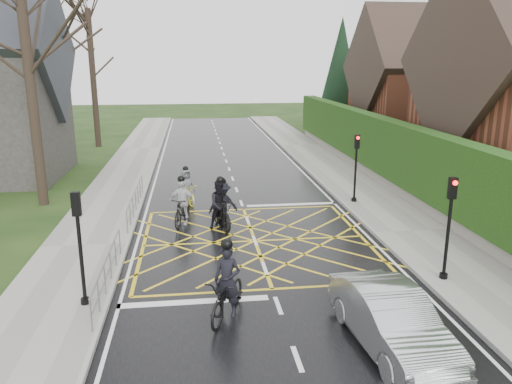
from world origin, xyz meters
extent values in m
plane|color=black|center=(0.00, 0.00, 0.00)|extent=(120.00, 120.00, 0.00)
cube|color=black|center=(0.00, 0.00, 0.01)|extent=(9.00, 80.00, 0.01)
cube|color=gray|center=(6.00, 0.00, 0.07)|extent=(3.00, 80.00, 0.15)
cube|color=gray|center=(-6.00, 0.00, 0.07)|extent=(3.00, 80.00, 0.15)
cube|color=slate|center=(7.75, 6.00, 0.35)|extent=(0.50, 38.00, 0.70)
cube|color=#16330D|center=(7.75, 6.00, 2.10)|extent=(0.90, 38.00, 2.80)
cube|color=brown|center=(14.75, 18.00, 3.00)|extent=(9.00, 8.00, 6.00)
cube|color=#2E221B|center=(14.75, 18.00, 5.90)|extent=(9.80, 8.80, 8.80)
cube|color=brown|center=(17.45, 18.00, 8.50)|extent=(0.70, 0.70, 1.60)
cylinder|color=black|center=(10.75, 26.00, 0.60)|extent=(0.50, 0.50, 1.20)
cone|color=black|center=(10.75, 26.00, 5.00)|extent=(4.60, 4.60, 10.00)
cylinder|color=black|center=(-9.00, 6.00, 5.50)|extent=(0.44, 0.44, 11.00)
cylinder|color=black|center=(-10.00, 14.00, 6.00)|extent=(0.44, 0.44, 12.00)
cylinder|color=black|center=(-9.30, 22.00, 5.00)|extent=(0.44, 0.44, 10.00)
cylinder|color=slate|center=(-4.65, -3.50, 1.00)|extent=(0.05, 5.00, 0.05)
cylinder|color=slate|center=(-4.65, -3.50, 0.55)|extent=(0.04, 5.00, 0.04)
cylinder|color=slate|center=(-4.65, -6.00, 0.50)|extent=(0.04, 0.04, 1.00)
cylinder|color=slate|center=(-4.65, -1.00, 0.50)|extent=(0.04, 0.04, 1.00)
cylinder|color=slate|center=(-4.65, 4.00, 1.00)|extent=(0.05, 6.00, 0.05)
cylinder|color=slate|center=(-4.65, 4.00, 0.55)|extent=(0.04, 6.00, 0.04)
cylinder|color=slate|center=(-4.65, 1.00, 0.50)|extent=(0.04, 0.04, 1.00)
cylinder|color=slate|center=(-4.65, 7.00, 0.50)|extent=(0.04, 0.04, 1.00)
cylinder|color=black|center=(5.10, 4.20, 1.50)|extent=(0.10, 0.10, 3.00)
cylinder|color=black|center=(5.10, 4.20, 0.15)|extent=(0.24, 0.24, 0.30)
cube|color=black|center=(5.10, 4.20, 2.90)|extent=(0.22, 0.16, 0.62)
sphere|color=#FF0C0C|center=(5.10, 4.08, 3.08)|extent=(0.14, 0.14, 0.14)
cylinder|color=black|center=(5.10, -4.20, 1.50)|extent=(0.10, 0.10, 3.00)
cylinder|color=black|center=(5.10, -4.20, 0.15)|extent=(0.24, 0.24, 0.30)
cube|color=black|center=(5.10, -4.20, 2.90)|extent=(0.22, 0.16, 0.62)
sphere|color=#FF0C0C|center=(5.10, -4.32, 3.08)|extent=(0.14, 0.14, 0.14)
cylinder|color=black|center=(-5.10, -4.50, 1.50)|extent=(0.10, 0.10, 3.00)
cylinder|color=black|center=(-5.10, -4.50, 0.15)|extent=(0.24, 0.24, 0.30)
cube|color=black|center=(-5.10, -4.50, 2.90)|extent=(0.22, 0.16, 0.62)
sphere|color=#FF0C0C|center=(-5.10, -4.38, 3.08)|extent=(0.14, 0.14, 0.14)
imported|color=black|center=(-1.38, -5.39, 0.57)|extent=(1.57, 2.27, 1.13)
imported|color=black|center=(-1.38, -5.29, 0.96)|extent=(0.83, 0.71, 1.92)
sphere|color=black|center=(-1.38, -5.29, 1.94)|extent=(0.30, 0.30, 0.30)
imported|color=black|center=(-1.14, 1.52, 0.63)|extent=(1.06, 2.17, 1.26)
imported|color=black|center=(-1.14, 1.62, 0.96)|extent=(1.08, 0.93, 1.93)
sphere|color=black|center=(-1.14, 1.62, 1.95)|extent=(0.30, 0.30, 0.30)
imported|color=black|center=(-1.04, 1.79, 0.53)|extent=(1.12, 2.12, 1.06)
imported|color=black|center=(-1.04, 1.89, 0.90)|extent=(1.28, 0.90, 1.80)
sphere|color=black|center=(-1.04, 1.89, 1.82)|extent=(0.28, 0.28, 0.28)
imported|color=black|center=(-2.64, 2.22, 0.60)|extent=(1.09, 2.08, 1.20)
imported|color=silver|center=(-2.64, 2.32, 0.92)|extent=(1.16, 0.73, 1.84)
sphere|color=black|center=(-2.64, 2.32, 1.86)|extent=(0.29, 0.29, 0.29)
imported|color=yellow|center=(-2.50, 5.25, 0.47)|extent=(1.30, 1.91, 0.95)
imported|color=#515558|center=(-2.50, 5.35, 0.81)|extent=(0.93, 0.79, 1.61)
sphere|color=black|center=(-2.50, 5.35, 1.63)|extent=(0.25, 0.25, 0.25)
imported|color=#ABAEB2|center=(2.20, -7.30, 0.70)|extent=(1.87, 4.35, 1.40)
camera|label=1|loc=(-2.14, -17.00, 6.40)|focal=35.00mm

